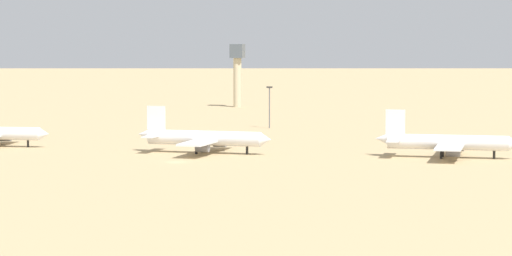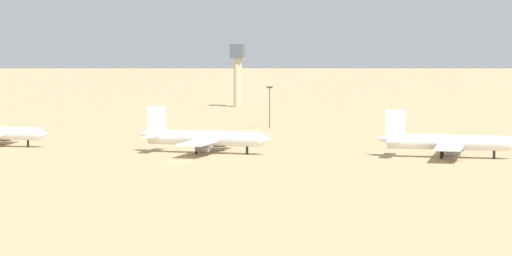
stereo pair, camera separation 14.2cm
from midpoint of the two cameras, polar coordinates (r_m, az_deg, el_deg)
ground at (r=269.93m, az=-3.86°, el=-1.66°), size 4000.00×4000.00×0.00m
ridge_west at (r=1294.45m, az=-3.32°, el=4.90°), size 459.14×357.95×73.78m
ridge_center at (r=1445.51m, az=9.29°, el=4.79°), size 351.90×322.53×72.76m
parked_jet_white_3 at (r=289.34m, az=-2.58°, el=-0.49°), size 34.51×29.00×11.40m
parked_jet_white_4 at (r=281.85m, az=9.15°, el=-0.69°), size 33.93×28.36×11.25m
control_tower at (r=470.77m, az=-0.91°, el=2.86°), size 5.20×5.20×25.15m
light_pole_mid at (r=365.54m, az=0.64°, el=1.19°), size 1.80×0.50×12.98m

